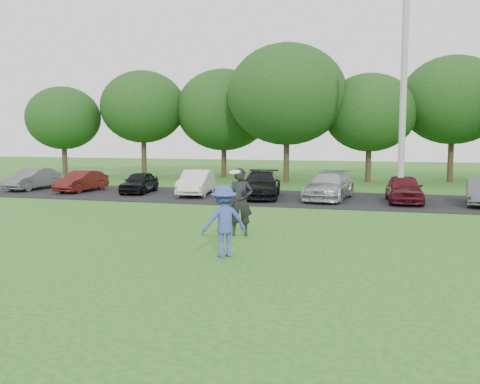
% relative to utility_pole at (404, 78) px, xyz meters
% --- Properties ---
extents(ground, '(100.00, 100.00, 0.00)m').
position_rel_utility_pole_xyz_m(ground, '(-4.76, -12.58, -5.40)').
color(ground, '#25661D').
rests_on(ground, ground).
extents(parking_lot, '(32.00, 6.50, 0.03)m').
position_rel_utility_pole_xyz_m(parking_lot, '(-4.76, 0.42, -5.39)').
color(parking_lot, black).
rests_on(parking_lot, ground).
extents(utility_pole, '(0.28, 0.28, 10.80)m').
position_rel_utility_pole_xyz_m(utility_pole, '(0.00, 0.00, 0.00)').
color(utility_pole, '#AAABA5').
rests_on(utility_pole, ground).
extents(frisbee_player, '(1.31, 1.21, 2.15)m').
position_rel_utility_pole_xyz_m(frisbee_player, '(-4.39, -11.89, -4.51)').
color(frisbee_player, '#3B4DA8').
rests_on(frisbee_player, ground).
extents(camera_bystander, '(0.83, 0.64, 2.02)m').
position_rel_utility_pole_xyz_m(camera_bystander, '(-4.74, -9.12, -4.39)').
color(camera_bystander, black).
rests_on(camera_bystander, ground).
extents(parked_cars, '(30.05, 4.84, 1.25)m').
position_rel_utility_pole_xyz_m(parked_cars, '(-3.65, 0.37, -4.77)').
color(parked_cars, slate).
rests_on(parked_cars, parking_lot).
extents(tree_row, '(42.39, 9.85, 8.64)m').
position_rel_utility_pole_xyz_m(tree_row, '(-3.25, 10.18, -0.49)').
color(tree_row, '#38281C').
rests_on(tree_row, ground).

